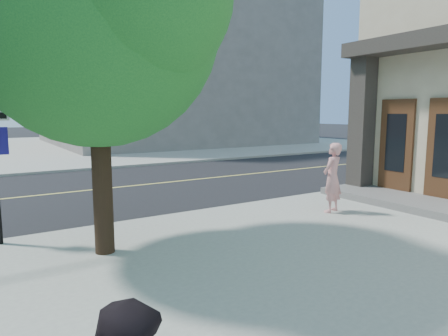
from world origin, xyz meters
TOP-DOWN VIEW (x-y plane):
  - sidewalk_ne at (13.50, 21.50)m, footprint 29.00×25.00m
  - filler_ne at (14.00, 22.00)m, footprint 18.00×16.00m
  - man_on_phone at (7.02, -1.87)m, footprint 0.69×0.55m

SIDE VIEW (x-z plane):
  - sidewalk_ne at x=13.50m, z-range 0.00..0.12m
  - man_on_phone at x=7.02m, z-range 0.12..1.76m
  - filler_ne at x=14.00m, z-range 0.12..14.12m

